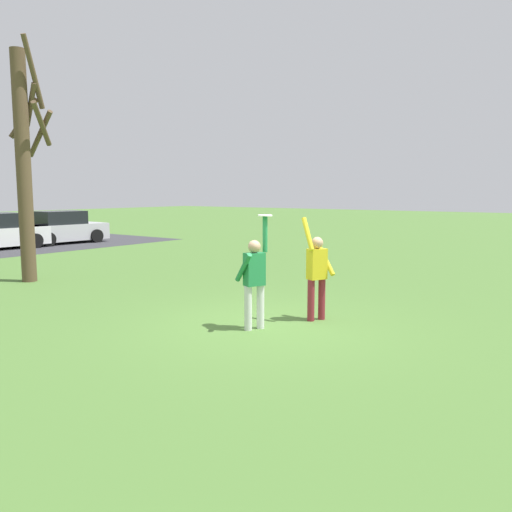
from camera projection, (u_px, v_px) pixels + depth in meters
The scene contains 6 objects.
ground_plane at pixel (267, 325), 9.83m from camera, with size 120.00×120.00×0.00m, color #4C7533.
person_catcher at pixel (254, 277), 9.43m from camera, with size 0.58×0.50×2.08m.
person_defender at pixel (317, 271), 10.12m from camera, with size 0.64×0.59×2.04m.
frisbee_disc at pixel (265, 215), 9.41m from camera, with size 0.27×0.27×0.02m, color white.
parked_car_silver at pixel (62, 229), 25.41m from camera, with size 4.20×2.23×1.59m.
bare_tree_tall at pixel (25, 160), 14.28m from camera, with size 1.08×1.46×6.62m.
Camera 1 is at (-7.86, -5.50, 2.52)m, focal length 36.34 mm.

